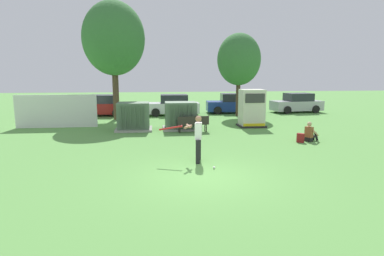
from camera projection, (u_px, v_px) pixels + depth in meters
The scene contains 16 objects.
ground_plane at pixel (204, 177), 10.36m from camera, with size 96.00×96.00×0.00m, color #5B9947.
fence_panel at pixel (56, 111), 19.62m from camera, with size 4.80×0.12×2.00m, color white.
transformer_west at pixel (134, 117), 18.72m from camera, with size 2.10×1.70×1.62m.
transformer_mid_west at pixel (181, 116), 19.03m from camera, with size 2.10×1.70×1.62m.
generator_enclosure at pixel (252, 108), 19.97m from camera, with size 1.60×1.40×2.30m.
park_bench at pixel (193, 123), 18.10m from camera, with size 1.84×0.65×0.92m.
batter at pixel (197, 136), 11.98m from camera, with size 1.61×0.76×1.74m.
sports_ball at pixel (214, 168), 11.23m from camera, with size 0.09×0.09×0.09m, color white.
seated_spectator at pixel (310, 133), 15.78m from camera, with size 0.79×0.67×0.96m.
backpack at pixel (301, 138), 15.50m from camera, with size 0.38×0.38×0.44m.
tree_left at pixel (114, 39), 22.45m from camera, with size 4.31×4.31×8.23m.
tree_center_left at pixel (239, 60), 24.43m from camera, with size 3.28×3.28×6.27m.
parked_car_leftmost at pixel (102, 106), 25.27m from camera, with size 4.33×2.20×1.62m.
parked_car_left_of_center at pixel (173, 106), 25.55m from camera, with size 4.23×1.97×1.62m.
parked_car_right_of_center at pixel (232, 104), 26.92m from camera, with size 4.30×2.13×1.62m.
parked_car_rightmost at pixel (297, 103), 27.41m from camera, with size 4.36×2.25×1.62m.
Camera 1 is at (-1.53, -9.84, 3.28)m, focal length 30.26 mm.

